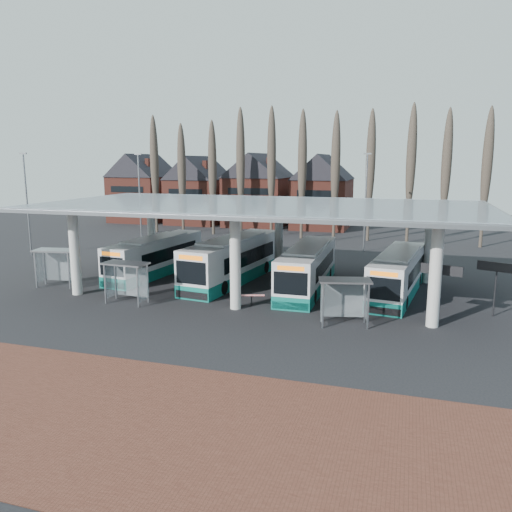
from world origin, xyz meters
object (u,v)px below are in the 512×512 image
(shelter_1, at_px, (127,273))
(bus_2, at_px, (308,269))
(bus_3, at_px, (398,274))
(bus_1, at_px, (233,260))
(shelter_0, at_px, (57,259))
(shelter_2, at_px, (344,291))
(bus_0, at_px, (156,257))

(shelter_1, bearing_deg, bus_2, 36.46)
(bus_3, bearing_deg, bus_2, -169.38)
(bus_1, distance_m, bus_2, 6.18)
(shelter_0, relative_size, shelter_2, 1.03)
(bus_0, distance_m, bus_1, 7.01)
(bus_1, xyz_separation_m, shelter_2, (9.79, -8.35, 0.34))
(bus_2, bearing_deg, bus_1, 171.79)
(bus_3, xyz_separation_m, shelter_0, (-24.73, -5.16, 0.61))
(bus_2, distance_m, shelter_0, 18.90)
(shelter_2, bearing_deg, shelter_1, 165.37)
(bus_1, distance_m, shelter_1, 9.24)
(bus_2, xyz_separation_m, shelter_0, (-18.27, -4.81, 0.54))
(bus_0, distance_m, shelter_2, 18.92)
(bus_2, bearing_deg, shelter_0, -166.04)
(bus_3, bearing_deg, shelter_2, -101.98)
(bus_0, relative_size, bus_1, 0.90)
(bus_0, xyz_separation_m, shelter_0, (-5.14, -5.97, 0.59))
(shelter_0, bearing_deg, bus_2, 5.09)
(bus_3, distance_m, shelter_2, 8.39)
(shelter_1, xyz_separation_m, shelter_2, (14.46, -0.38, -0.02))
(bus_2, height_order, bus_3, bus_2)
(bus_1, distance_m, shelter_2, 12.87)
(shelter_0, bearing_deg, bus_1, 15.13)
(shelter_0, bearing_deg, bus_0, 39.61)
(bus_1, distance_m, bus_3, 12.60)
(bus_3, bearing_deg, shelter_1, -148.92)
(bus_1, xyz_separation_m, bus_2, (6.13, -0.80, -0.11))
(bus_1, height_order, shelter_1, bus_1)
(bus_2, relative_size, shelter_1, 3.86)
(bus_3, relative_size, shelter_0, 3.47)
(bus_0, relative_size, shelter_2, 3.60)
(bus_1, relative_size, shelter_0, 3.89)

